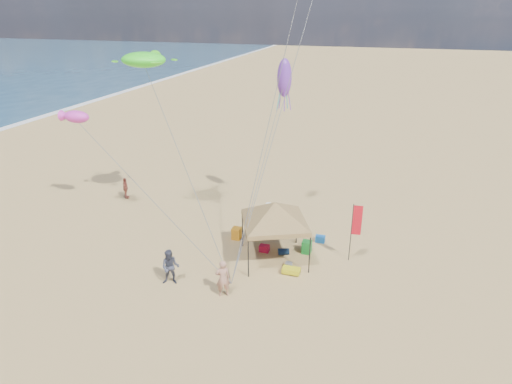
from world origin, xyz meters
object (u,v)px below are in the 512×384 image
at_px(cooler_red, 264,248).
at_px(chair_yellow, 237,233).
at_px(cooler_blue, 320,239).
at_px(person_near_a, 223,278).
at_px(person_near_c, 269,215).
at_px(chair_green, 307,247).
at_px(person_far_a, 126,188).
at_px(person_near_b, 170,267).
at_px(canopy_tent, 275,204).
at_px(feather_flag, 355,224).
at_px(beach_cart, 291,270).

xyz_separation_m(cooler_red, chair_yellow, (-1.96, 0.92, 0.16)).
distance_m(cooler_red, cooler_blue, 3.43).
height_order(person_near_a, person_near_c, person_near_a).
bearing_deg(cooler_red, chair_green, 13.97).
relative_size(person_near_a, person_far_a, 1.23).
height_order(person_near_c, person_far_a, person_near_c).
xyz_separation_m(person_near_b, person_far_a, (-7.93, 8.50, -0.17)).
relative_size(canopy_tent, chair_yellow, 8.21).
distance_m(chair_green, person_near_b, 7.58).
xyz_separation_m(person_near_a, person_near_b, (-2.78, 0.14, -0.01)).
bearing_deg(person_near_c, canopy_tent, 97.51).
height_order(chair_yellow, person_near_c, person_near_c).
bearing_deg(cooler_blue, canopy_tent, -129.23).
xyz_separation_m(feather_flag, beach_cart, (-2.84, -2.21, -2.00)).
distance_m(beach_cart, person_near_a, 3.86).
bearing_deg(person_near_a, cooler_red, -131.50).
xyz_separation_m(chair_green, person_near_c, (-2.86, 2.39, 0.47)).
bearing_deg(canopy_tent, cooler_red, 140.90).
bearing_deg(person_far_a, cooler_red, -130.34).
bearing_deg(cooler_red, cooler_blue, 35.33).
bearing_deg(feather_flag, person_near_b, -150.18).
bearing_deg(person_near_b, canopy_tent, 25.67).
xyz_separation_m(person_near_a, person_near_c, (0.16, 7.37, -0.12)).
xyz_separation_m(chair_green, person_far_a, (-13.73, 3.66, 0.41)).
xyz_separation_m(chair_green, chair_yellow, (-4.24, 0.36, 0.00)).
relative_size(cooler_red, person_far_a, 0.35).
distance_m(feather_flag, chair_yellow, 7.00).
bearing_deg(cooler_red, person_far_a, 159.75).
xyz_separation_m(canopy_tent, person_near_c, (-1.30, 3.53, -2.41)).
bearing_deg(person_near_a, canopy_tent, -142.66).
xyz_separation_m(feather_flag, chair_green, (-2.49, 0.09, -1.85)).
bearing_deg(person_near_a, cooler_blue, -150.90).
bearing_deg(cooler_blue, person_near_a, -118.97).
bearing_deg(beach_cart, chair_yellow, 145.64).
bearing_deg(person_far_a, chair_green, -125.02).
distance_m(canopy_tent, cooler_blue, 4.49).
distance_m(person_near_b, person_near_c, 7.81).
relative_size(feather_flag, cooler_red, 6.15).
bearing_deg(person_near_b, cooler_red, 35.03).
relative_size(canopy_tent, person_near_b, 3.10).
distance_m(cooler_blue, person_near_b, 8.94).
bearing_deg(cooler_blue, person_far_a, 171.08).
xyz_separation_m(cooler_blue, person_near_a, (-3.55, -6.41, 0.74)).
relative_size(cooler_blue, chair_yellow, 0.77).
height_order(canopy_tent, chair_yellow, canopy_tent).
xyz_separation_m(cooler_red, cooler_blue, (2.80, 1.99, 0.00)).
xyz_separation_m(feather_flag, person_near_a, (-5.51, -4.89, -1.27)).
height_order(person_near_b, person_far_a, person_near_b).
xyz_separation_m(canopy_tent, chair_yellow, (-2.67, 1.50, -2.88)).
relative_size(person_near_a, person_near_b, 1.01).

